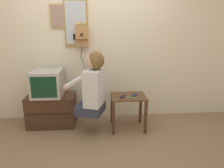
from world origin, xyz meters
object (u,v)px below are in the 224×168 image
Objects in this scene: wall_mirror at (76,23)px; cell_phone_spare at (135,95)px; toothbrush at (131,98)px; wall_phone_antique at (82,35)px; cell_phone_held at (123,97)px; framed_picture at (61,16)px; television at (48,83)px; person at (93,85)px.

wall_mirror is 5.32× the size of cell_phone_spare.
wall_mirror is at bearing 77.05° from toothbrush.
wall_mirror is at bearing 154.96° from wall_phone_antique.
cell_phone_spare is at bearing -27.38° from wall_phone_antique.
cell_phone_held is (0.61, -0.49, -0.88)m from wall_phone_antique.
wall_mirror is at bearing -0.76° from framed_picture.
wall_phone_antique is at bearing -7.80° from framed_picture.
framed_picture is (0.21, 0.28, 1.01)m from television.
cell_phone_spare is (1.13, -0.46, -1.17)m from framed_picture.
cell_phone_held is 0.91× the size of toothbrush.
wall_phone_antique is 1.02× the size of wall_mirror.
framed_picture is 1.69m from toothbrush.
television is at bearing -156.51° from wall_phone_antique.
person is 0.68m from cell_phone_spare.
cell_phone_held is (0.70, -0.53, -1.07)m from wall_mirror.
wall_phone_antique is 0.44m from framed_picture.
wall_phone_antique is at bearing 179.91° from cell_phone_spare.
cell_phone_held is 1.00× the size of cell_phone_spare.
framed_picture is at bearing -174.95° from cell_phone_spare.
cell_phone_held is (1.15, -0.26, -0.17)m from television.
television is at bearing -148.54° from wall_mirror.
person is at bearing -72.11° from wall_phone_antique.
wall_phone_antique is 0.22m from wall_mirror.
toothbrush is (0.55, -0.01, -0.21)m from person.
wall_phone_antique is at bearing 75.90° from toothbrush.
person is 1.22× the size of wall_phone_antique.
wall_mirror reaches higher than toothbrush.
wall_mirror reaches higher than television.
cell_phone_held is 0.13m from toothbrush.
person is 1.07m from wall_mirror.
framed_picture is 0.51× the size of wall_mirror.
framed_picture is at bearing 171.35° from cell_phone_held.
person is 2.45× the size of framed_picture.
toothbrush is at bearing -93.33° from cell_phone_spare.
television is at bearing -171.45° from cell_phone_held.
wall_phone_antique is at bearing 23.49° from television.
person is 1.76× the size of television.
cell_phone_spare is 0.92× the size of toothbrush.
person is 6.62× the size of cell_phone_spare.
toothbrush is (1.27, -0.32, -0.16)m from television.
cell_phone_held and cell_phone_spare have the same top height.
person is at bearing -141.53° from cell_phone_spare.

